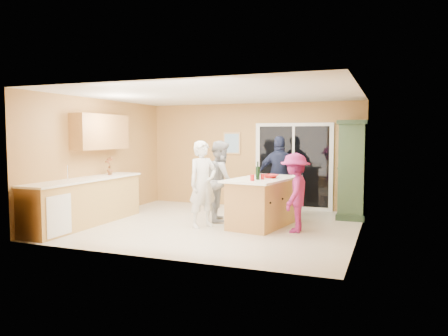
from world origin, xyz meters
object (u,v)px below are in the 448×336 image
(woman_white, at_px, (203,184))
(woman_navy, at_px, (280,176))
(kitchen_island, at_px, (263,203))
(green_hutch, at_px, (353,170))
(woman_magenta, at_px, (295,193))
(woman_grey, at_px, (221,181))

(woman_white, height_order, woman_navy, woman_navy)
(kitchen_island, xyz_separation_m, woman_white, (-1.06, -0.54, 0.40))
(green_hutch, xyz_separation_m, woman_white, (-2.65, -2.15, -0.18))
(woman_white, distance_m, woman_magenta, 1.79)
(kitchen_island, distance_m, woman_navy, 1.37)
(woman_navy, bearing_deg, woman_grey, 32.47)
(kitchen_island, relative_size, woman_white, 1.15)
(green_hutch, bearing_deg, woman_grey, -151.17)
(green_hutch, xyz_separation_m, woman_grey, (-2.55, -1.41, -0.19))
(kitchen_island, distance_m, woman_magenta, 0.83)
(green_hutch, relative_size, woman_navy, 1.18)
(woman_grey, xyz_separation_m, woman_navy, (1.00, 1.10, 0.05))
(kitchen_island, bearing_deg, woman_navy, 97.99)
(green_hutch, relative_size, woman_magenta, 1.44)
(green_hutch, distance_m, woman_magenta, 2.13)
(woman_white, bearing_deg, woman_grey, 24.74)
(green_hutch, relative_size, woman_white, 1.25)
(woman_magenta, bearing_deg, green_hutch, 154.30)
(green_hutch, bearing_deg, woman_magenta, -114.67)
(woman_grey, height_order, woman_navy, woman_navy)
(woman_white, distance_m, woman_navy, 2.14)
(green_hutch, height_order, woman_white, green_hutch)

